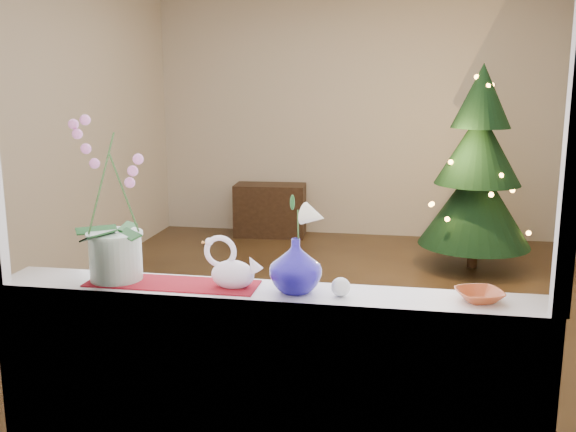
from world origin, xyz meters
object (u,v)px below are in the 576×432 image
side_table (270,210)px  paperweight (341,287)px  orchid_pot (112,200)px  xmas_tree (478,168)px  swan (233,264)px  amber_dish (479,296)px  blue_vase (296,261)px

side_table → paperweight: bearing=-78.5°
orchid_pot → xmas_tree: xmas_tree is taller
paperweight → side_table: bearing=105.0°
swan → amber_dish: size_ratio=1.63×
orchid_pot → blue_vase: size_ratio=2.75×
orchid_pot → paperweight: 0.98m
paperweight → orchid_pot: bearing=177.9°
side_table → blue_vase: bearing=-80.5°
amber_dish → side_table: size_ratio=0.18×
orchid_pot → side_table: orchid_pot is taller
blue_vase → xmas_tree: bearing=73.9°
paperweight → amber_dish: 0.52m
side_table → swan: bearing=-83.5°
swan → paperweight: size_ratio=3.21×
orchid_pot → amber_dish: (1.44, 0.00, -0.32)m
paperweight → xmas_tree: xmas_tree is taller
swan → side_table: bearing=121.9°
amber_dish → orchid_pot: bearing=-179.8°
xmas_tree → side_table: size_ratio=2.40×
blue_vase → paperweight: size_ratio=3.32×
xmas_tree → paperweight: bearing=-103.5°
amber_dish → xmas_tree: size_ratio=0.08×
amber_dish → blue_vase: bearing=-178.8°
swan → amber_dish: bearing=22.7°
orchid_pot → amber_dish: bearing=0.2°
swan → side_table: swan is taller
swan → paperweight: bearing=18.7°
blue_vase → amber_dish: size_ratio=1.68×
orchid_pot → swan: size_ratio=2.85×
orchid_pot → paperweight: size_ratio=9.14×
paperweight → swan: bearing=176.9°
paperweight → amber_dish: (0.52, 0.04, -0.02)m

